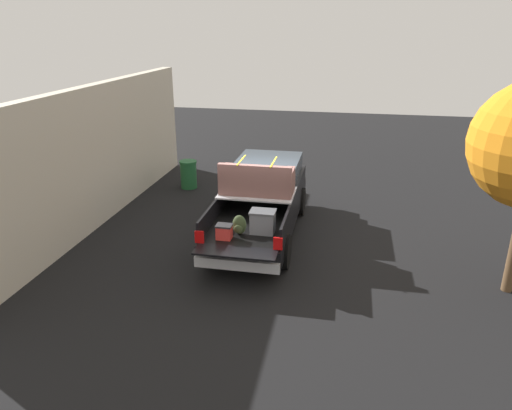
% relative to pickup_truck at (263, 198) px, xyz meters
% --- Properties ---
extents(ground_plane, '(40.00, 40.00, 0.00)m').
position_rel_pickup_truck_xyz_m(ground_plane, '(-0.36, 0.00, -0.95)').
color(ground_plane, black).
extents(pickup_truck, '(6.05, 2.06, 2.23)m').
position_rel_pickup_truck_xyz_m(pickup_truck, '(0.00, 0.00, 0.00)').
color(pickup_truck, black).
rests_on(pickup_truck, ground_plane).
extents(building_facade, '(11.92, 0.36, 3.89)m').
position_rel_pickup_truck_xyz_m(building_facade, '(-0.14, 4.82, 0.99)').
color(building_facade, beige).
rests_on(building_facade, ground_plane).
extents(trash_can, '(0.60, 0.60, 0.98)m').
position_rel_pickup_truck_xyz_m(trash_can, '(3.13, 3.23, -0.46)').
color(trash_can, '#1E592D').
rests_on(trash_can, ground_plane).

